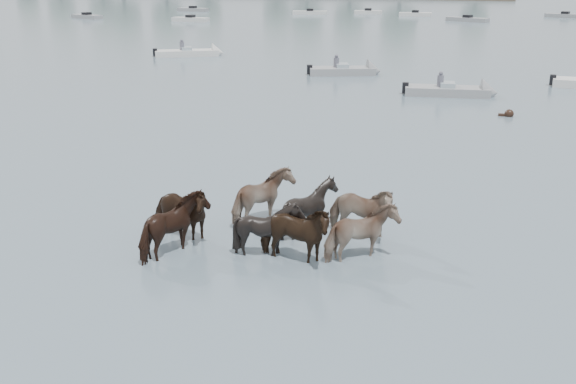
# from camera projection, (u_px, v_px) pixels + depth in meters

# --- Properties ---
(ground) EXTENTS (400.00, 400.00, 0.00)m
(ground) POSITION_uv_depth(u_px,v_px,m) (267.00, 238.00, 17.25)
(ground) COLOR slate
(ground) RESTS_ON ground
(pony_herd) EXTENTS (6.81, 4.46, 1.66)m
(pony_herd) POSITION_uv_depth(u_px,v_px,m) (273.00, 220.00, 16.71)
(pony_herd) COLOR black
(pony_herd) RESTS_ON ground
(swimming_pony) EXTENTS (0.72, 0.44, 0.44)m
(swimming_pony) POSITION_uv_depth(u_px,v_px,m) (508.00, 114.00, 31.35)
(swimming_pony) COLOR black
(swimming_pony) RESTS_ON ground
(motorboat_a) EXTENTS (5.05, 3.11, 1.92)m
(motorboat_a) POSITION_uv_depth(u_px,v_px,m) (353.00, 71.00, 43.57)
(motorboat_a) COLOR gray
(motorboat_a) RESTS_ON ground
(motorboat_b) EXTENTS (5.31, 2.20, 1.92)m
(motorboat_b) POSITION_uv_depth(u_px,v_px,m) (461.00, 92.00, 36.35)
(motorboat_b) COLOR gray
(motorboat_b) RESTS_ON ground
(motorboat_f) EXTENTS (5.59, 3.98, 1.92)m
(motorboat_f) POSITION_uv_depth(u_px,v_px,m) (196.00, 53.00, 52.76)
(motorboat_f) COLOR silver
(motorboat_f) RESTS_ON ground
(distant_flotilla) EXTENTS (105.57, 28.02, 0.93)m
(distant_flotilla) POSITION_uv_depth(u_px,v_px,m) (453.00, 19.00, 87.43)
(distant_flotilla) COLOR gray
(distant_flotilla) RESTS_ON ground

